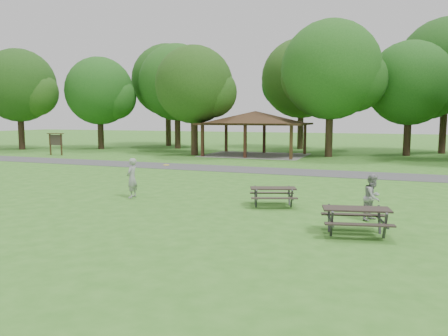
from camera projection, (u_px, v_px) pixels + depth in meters
ground at (147, 222)px, 13.56m from camera, size 160.00×160.00×0.00m
asphalt_path at (269, 171)px, 26.50m from camera, size 120.00×3.20×0.02m
pavilion at (255, 119)px, 36.84m from camera, size 8.60×7.01×3.76m
notice_board at (56, 140)px, 37.31m from camera, size 1.60×0.30×1.88m
tree_row_a at (20, 88)px, 43.35m from camera, size 7.56×7.20×9.97m
tree_row_b at (100, 93)px, 44.10m from camera, size 7.14×6.80×9.28m
tree_row_c at (178, 85)px, 44.68m from camera, size 8.19×7.80×10.67m
tree_row_d at (195, 87)px, 36.95m from camera, size 6.93×6.60×9.27m
tree_row_e at (332, 73)px, 35.14m from camera, size 8.40×8.00×11.02m
tree_row_f at (411, 86)px, 36.31m from camera, size 7.35×7.00×9.55m
tree_deep_a at (169, 82)px, 48.94m from camera, size 8.40×8.00×11.38m
tree_deep_b at (302, 81)px, 43.98m from camera, size 8.40×8.00×11.13m
tree_deep_c at (448, 69)px, 38.27m from camera, size 8.82×8.40×11.90m
picnic_table_middle at (273, 192)px, 15.92m from camera, size 2.00×1.81×0.71m
picnic_table_far at (356, 214)px, 12.01m from camera, size 2.09×1.82×0.78m
frisbee_in_flight at (166, 165)px, 16.82m from camera, size 0.25×0.25×0.02m
frisbee_thrower at (132, 178)px, 17.58m from camera, size 0.44×0.62×1.60m
frisbee_catcher at (373, 197)px, 13.72m from camera, size 0.80×0.88×1.47m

